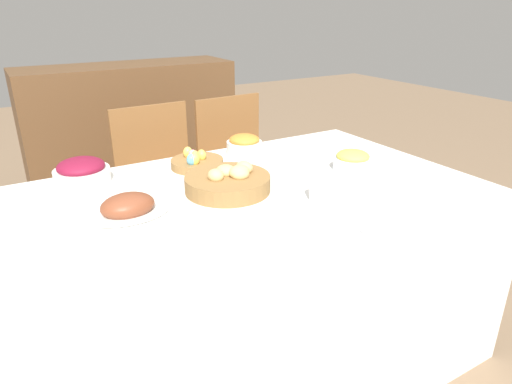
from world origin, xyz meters
TOP-DOWN VIEW (x-y plane):
  - ground_plane at (0.00, 0.00)m, footprint 12.00×12.00m
  - dining_table at (0.00, 0.00)m, footprint 1.71×1.08m
  - chair_far_center at (-0.03, 0.88)m, footprint 0.43×0.43m
  - chair_far_right at (0.44, 0.88)m, footprint 0.45×0.45m
  - sideboard at (0.08, 1.76)m, footprint 1.39×0.44m
  - bread_basket at (-0.05, 0.06)m, footprint 0.31×0.31m
  - egg_basket at (-0.05, 0.36)m, footprint 0.22×0.22m
  - ham_platter at (-0.43, 0.05)m, footprint 0.27×0.19m
  - pineapple_bowl at (0.49, -0.00)m, footprint 0.16×0.16m
  - carrot_bowl at (0.20, 0.40)m, footprint 0.16×0.16m
  - beet_salad_bowl at (-0.50, 0.42)m, footprint 0.21×0.21m
  - dinner_plate at (-0.05, -0.36)m, footprint 0.27×0.27m
  - fork at (-0.21, -0.36)m, footprint 0.02×0.19m
  - knife at (0.11, -0.36)m, footprint 0.02×0.19m
  - spoon at (0.14, -0.36)m, footprint 0.02×0.19m
  - drinking_cup at (0.18, -0.18)m, footprint 0.07×0.07m
  - butter_dish at (-0.32, -0.16)m, footprint 0.14×0.08m

SIDE VIEW (x-z plane):
  - ground_plane at x=0.00m, z-range 0.00..0.00m
  - dining_table at x=0.00m, z-range 0.00..0.73m
  - chair_far_center at x=-0.03m, z-range 0.04..0.92m
  - chair_far_right at x=0.44m, z-range 0.04..0.92m
  - sideboard at x=0.08m, z-range 0.00..1.00m
  - fork at x=-0.21m, z-range 0.73..0.74m
  - knife at x=0.11m, z-range 0.73..0.74m
  - spoon at x=0.14m, z-range 0.73..0.74m
  - dinner_plate at x=-0.05m, z-range 0.73..0.74m
  - butter_dish at x=-0.32m, z-range 0.73..0.76m
  - egg_basket at x=-0.05m, z-range 0.72..0.80m
  - ham_platter at x=-0.43m, z-range 0.72..0.80m
  - drinking_cup at x=0.18m, z-range 0.73..0.81m
  - bread_basket at x=-0.05m, z-range 0.72..0.82m
  - pineapple_bowl at x=0.49m, z-range 0.73..0.82m
  - beet_salad_bowl at x=-0.50m, z-range 0.73..0.83m
  - carrot_bowl at x=0.20m, z-range 0.73..0.83m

